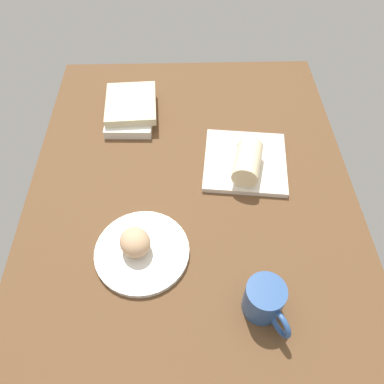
{
  "coord_description": "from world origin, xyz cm",
  "views": [
    {
      "loc": [
        68.86,
        -1.43,
        85.73
      ],
      "look_at": [
        8.37,
        0.09,
        7.0
      ],
      "focal_mm": 35.12,
      "sensor_mm": 36.0,
      "label": 1
    }
  ],
  "objects_px": {
    "breakfast_wrap": "(248,162)",
    "square_plate": "(245,162)",
    "round_plate": "(142,252)",
    "coffee_mug": "(265,300)",
    "scone_pastry": "(135,242)",
    "sauce_cup": "(245,143)",
    "book_stack": "(131,109)"
  },
  "relations": [
    {
      "from": "breakfast_wrap",
      "to": "square_plate",
      "type": "bearing_deg",
      "value": -78.84
    },
    {
      "from": "round_plate",
      "to": "breakfast_wrap",
      "type": "bearing_deg",
      "value": 131.17
    },
    {
      "from": "square_plate",
      "to": "coffee_mug",
      "type": "bearing_deg",
      "value": -1.39
    },
    {
      "from": "coffee_mug",
      "to": "scone_pastry",
      "type": "bearing_deg",
      "value": -117.7
    },
    {
      "from": "sauce_cup",
      "to": "book_stack",
      "type": "height_order",
      "value": "book_stack"
    },
    {
      "from": "square_plate",
      "to": "breakfast_wrap",
      "type": "height_order",
      "value": "breakfast_wrap"
    },
    {
      "from": "round_plate",
      "to": "coffee_mug",
      "type": "height_order",
      "value": "coffee_mug"
    },
    {
      "from": "breakfast_wrap",
      "to": "coffee_mug",
      "type": "bearing_deg",
      "value": 103.49
    },
    {
      "from": "round_plate",
      "to": "breakfast_wrap",
      "type": "distance_m",
      "value": 0.37
    },
    {
      "from": "round_plate",
      "to": "scone_pastry",
      "type": "distance_m",
      "value": 0.04
    },
    {
      "from": "round_plate",
      "to": "book_stack",
      "type": "xyz_separation_m",
      "value": [
        -0.5,
        -0.06,
        0.02
      ]
    },
    {
      "from": "breakfast_wrap",
      "to": "coffee_mug",
      "type": "xyz_separation_m",
      "value": [
        0.39,
        -0.01,
        -0.0
      ]
    },
    {
      "from": "book_stack",
      "to": "coffee_mug",
      "type": "distance_m",
      "value": 0.73
    },
    {
      "from": "square_plate",
      "to": "breakfast_wrap",
      "type": "distance_m",
      "value": 0.06
    },
    {
      "from": "round_plate",
      "to": "breakfast_wrap",
      "type": "relative_size",
      "value": 1.82
    },
    {
      "from": "breakfast_wrap",
      "to": "coffee_mug",
      "type": "height_order",
      "value": "coffee_mug"
    },
    {
      "from": "book_stack",
      "to": "breakfast_wrap",
      "type": "bearing_deg",
      "value": 52.94
    },
    {
      "from": "square_plate",
      "to": "sauce_cup",
      "type": "distance_m",
      "value": 0.06
    },
    {
      "from": "round_plate",
      "to": "sauce_cup",
      "type": "relative_size",
      "value": 4.98
    },
    {
      "from": "square_plate",
      "to": "breakfast_wrap",
      "type": "xyz_separation_m",
      "value": [
        0.04,
        -0.0,
        0.04
      ]
    },
    {
      "from": "scone_pastry",
      "to": "sauce_cup",
      "type": "relative_size",
      "value": 1.73
    },
    {
      "from": "book_stack",
      "to": "coffee_mug",
      "type": "bearing_deg",
      "value": 27.31
    },
    {
      "from": "square_plate",
      "to": "book_stack",
      "type": "distance_m",
      "value": 0.41
    },
    {
      "from": "book_stack",
      "to": "coffee_mug",
      "type": "height_order",
      "value": "coffee_mug"
    },
    {
      "from": "coffee_mug",
      "to": "round_plate",
      "type": "bearing_deg",
      "value": -117.94
    },
    {
      "from": "square_plate",
      "to": "book_stack",
      "type": "height_order",
      "value": "book_stack"
    },
    {
      "from": "round_plate",
      "to": "scone_pastry",
      "type": "xyz_separation_m",
      "value": [
        -0.01,
        -0.01,
        0.04
      ]
    },
    {
      "from": "round_plate",
      "to": "coffee_mug",
      "type": "xyz_separation_m",
      "value": [
        0.14,
        0.27,
        0.04
      ]
    },
    {
      "from": "square_plate",
      "to": "book_stack",
      "type": "bearing_deg",
      "value": -122.12
    },
    {
      "from": "square_plate",
      "to": "breakfast_wrap",
      "type": "bearing_deg",
      "value": -3.49
    },
    {
      "from": "square_plate",
      "to": "book_stack",
      "type": "relative_size",
      "value": 1.06
    },
    {
      "from": "round_plate",
      "to": "book_stack",
      "type": "height_order",
      "value": "book_stack"
    }
  ]
}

